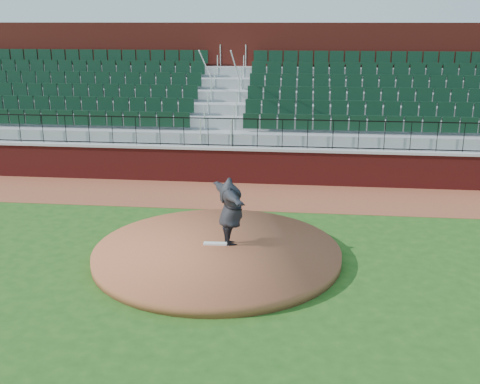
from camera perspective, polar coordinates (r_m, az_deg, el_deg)
name	(u,v)px	position (r m, az deg, el deg)	size (l,w,h in m)	color
ground	(233,261)	(13.93, -0.69, -6.91)	(90.00, 90.00, 0.00)	#214B15
warning_track	(253,196)	(18.96, 1.31, -0.36)	(34.00, 3.20, 0.01)	brown
field_wall	(257,167)	(20.34, 1.72, 2.56)	(34.00, 0.35, 1.20)	maroon
wall_cap	(257,149)	(20.19, 1.73, 4.35)	(34.00, 0.45, 0.10)	#B7B7B7
wall_railing	(257,133)	(20.08, 1.75, 5.88)	(34.00, 0.05, 1.00)	black
seating_stands	(263,108)	(22.67, 2.33, 8.42)	(34.00, 5.10, 4.60)	gray
concourse_wall	(268,88)	(25.39, 2.80, 10.33)	(34.00, 0.50, 5.50)	maroon
pitchers_mound	(217,253)	(14.07, -2.30, -6.11)	(6.03, 6.03, 0.25)	brown
pitching_rubber	(216,244)	(14.25, -2.38, -5.17)	(0.63, 0.16, 0.04)	white
pitcher	(231,211)	(13.98, -0.94, -1.93)	(2.12, 0.58, 1.72)	black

